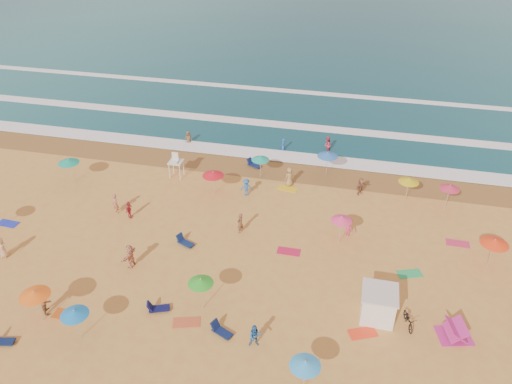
# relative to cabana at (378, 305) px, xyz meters

# --- Properties ---
(ground) EXTENTS (220.00, 220.00, 0.00)m
(ground) POSITION_rel_cabana_xyz_m (-7.24, 4.15, -1.00)
(ground) COLOR gold
(ground) RESTS_ON ground
(ocean) EXTENTS (220.00, 140.00, 0.18)m
(ocean) POSITION_rel_cabana_xyz_m (-7.24, 88.15, -1.00)
(ocean) COLOR #0C4756
(ocean) RESTS_ON ground
(wet_sand) EXTENTS (220.00, 220.00, 0.00)m
(wet_sand) POSITION_rel_cabana_xyz_m (-7.24, 16.65, -0.99)
(wet_sand) COLOR olive
(wet_sand) RESTS_ON ground
(surf_foam) EXTENTS (200.00, 18.70, 0.05)m
(surf_foam) POSITION_rel_cabana_xyz_m (-7.24, 25.47, -0.90)
(surf_foam) COLOR white
(surf_foam) RESTS_ON ground
(cabana) EXTENTS (2.00, 2.00, 2.00)m
(cabana) POSITION_rel_cabana_xyz_m (0.00, 0.00, 0.00)
(cabana) COLOR white
(cabana) RESTS_ON ground
(cabana_roof) EXTENTS (2.20, 2.20, 0.12)m
(cabana_roof) POSITION_rel_cabana_xyz_m (0.00, 0.00, 1.06)
(cabana_roof) COLOR silver
(cabana_roof) RESTS_ON cabana
(bicycle) EXTENTS (1.02, 1.87, 0.93)m
(bicycle) POSITION_rel_cabana_xyz_m (1.90, -0.30, -0.54)
(bicycle) COLOR black
(bicycle) RESTS_ON ground
(lifeguard_stand) EXTENTS (1.20, 1.20, 2.10)m
(lifeguard_stand) POSITION_rel_cabana_xyz_m (-18.19, 13.39, 0.05)
(lifeguard_stand) COLOR white
(lifeguard_stand) RESTS_ON ground
(beach_umbrellas) EXTENTS (46.97, 25.82, 0.76)m
(beach_umbrellas) POSITION_rel_cabana_xyz_m (-7.90, 5.15, 1.15)
(beach_umbrellas) COLOR #34A1EB
(beach_umbrellas) RESTS_ON ground
(loungers) EXTENTS (50.53, 24.64, 0.34)m
(loungers) POSITION_rel_cabana_xyz_m (-2.10, 1.37, -0.83)
(loungers) COLOR #0E1C47
(loungers) RESTS_ON ground
(towels) EXTENTS (36.35, 25.44, 0.03)m
(towels) POSITION_rel_cabana_xyz_m (-10.02, 0.67, -0.98)
(towels) COLOR #C15418
(towels) RESTS_ON ground
(beachgoers) EXTENTS (44.22, 26.62, 2.08)m
(beachgoers) POSITION_rel_cabana_xyz_m (-8.94, 8.59, -0.22)
(beachgoers) COLOR brown
(beachgoers) RESTS_ON ground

